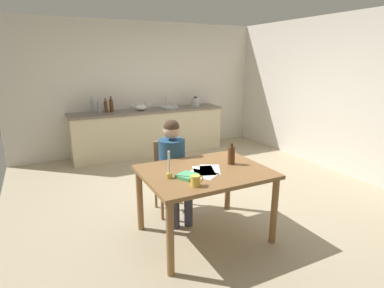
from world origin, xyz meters
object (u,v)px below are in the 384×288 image
at_px(sink_unit, 169,107).
at_px(mixing_bowl, 141,108).
at_px(book_magazine, 187,176).
at_px(bottle_oil, 92,106).
at_px(coffee_mug, 196,181).
at_px(wine_bottle_on_table, 231,155).
at_px(dining_table, 205,179).
at_px(bottle_vinegar, 99,107).
at_px(wine_glass_by_kettle, 143,104).
at_px(wine_glass_back_left, 138,104).
at_px(chair_at_table, 170,173).
at_px(wine_glass_near_sink, 148,103).
at_px(candlestick, 169,171).
at_px(person_seated, 174,163).
at_px(bottle_wine_red, 106,106).
at_px(bottle_sauce, 111,105).
at_px(wine_glass_back_right, 133,104).
at_px(stovetop_kettle, 195,102).

relative_size(sink_unit, mixing_bowl, 1.57).
relative_size(book_magazine, bottle_oil, 0.58).
height_order(bottle_oil, mixing_bowl, bottle_oil).
relative_size(coffee_mug, wine_bottle_on_table, 0.53).
xyz_separation_m(dining_table, bottle_vinegar, (-0.46, 3.26, 0.35)).
bearing_deg(wine_glass_by_kettle, dining_table, -97.32).
height_order(mixing_bowl, wine_glass_by_kettle, wine_glass_by_kettle).
xyz_separation_m(bottle_vinegar, mixing_bowl, (0.80, -0.01, -0.06)).
height_order(sink_unit, mixing_bowl, sink_unit).
bearing_deg(wine_glass_back_left, chair_at_table, -99.16).
height_order(bottle_oil, wine_glass_near_sink, bottle_oil).
bearing_deg(candlestick, person_seated, 63.43).
bearing_deg(bottle_wine_red, bottle_oil, -179.22).
height_order(wine_bottle_on_table, bottle_vinegar, bottle_vinegar).
bearing_deg(person_seated, wine_bottle_on_table, -50.35).
relative_size(dining_table, sink_unit, 3.57).
height_order(bottle_oil, bottle_sauce, bottle_oil).
bearing_deg(bottle_sauce, person_seated, -87.66).
xyz_separation_m(dining_table, sink_unit, (0.95, 3.24, 0.26)).
xyz_separation_m(candlestick, wine_glass_back_left, (0.76, 3.43, 0.17)).
xyz_separation_m(dining_table, bottle_oil, (-0.57, 3.32, 0.37)).
height_order(wine_glass_near_sink, wine_glass_back_right, same).
distance_m(wine_bottle_on_table, wine_glass_back_left, 3.35).
height_order(bottle_wine_red, wine_glass_by_kettle, bottle_wine_red).
bearing_deg(candlestick, bottle_sauce, 86.52).
distance_m(dining_table, bottle_wine_red, 3.36).
xyz_separation_m(chair_at_table, candlestick, (-0.33, -0.78, 0.34)).
height_order(bottle_vinegar, wine_glass_back_left, bottle_vinegar).
distance_m(wine_glass_back_left, wine_glass_back_right, 0.12).
bearing_deg(dining_table, wine_glass_by_kettle, 82.68).
bearing_deg(bottle_wine_red, stovetop_kettle, -2.75).
bearing_deg(wine_glass_near_sink, stovetop_kettle, -8.54).
height_order(person_seated, bottle_oil, bottle_oil).
xyz_separation_m(bottle_vinegar, wine_glass_back_left, (0.80, 0.13, -0.00)).
bearing_deg(chair_at_table, mixing_bowl, 80.35).
bearing_deg(stovetop_kettle, wine_glass_back_right, 173.57).
relative_size(coffee_mug, bottle_oil, 0.42).
bearing_deg(bottle_wine_red, candlestick, -91.71).
relative_size(dining_table, chair_at_table, 1.45).
bearing_deg(mixing_bowl, coffee_mug, -99.78).
bearing_deg(chair_at_table, bottle_wine_red, 95.12).
height_order(dining_table, bottle_oil, bottle_oil).
distance_m(bottle_wine_red, wine_glass_back_left, 0.66).
bearing_deg(candlestick, bottle_wine_red, 88.29).
bearing_deg(mixing_bowl, dining_table, -95.99).
distance_m(stovetop_kettle, wine_glass_by_kettle, 1.13).
height_order(coffee_mug, bottle_vinegar, bottle_vinegar).
height_order(bottle_sauce, wine_glass_back_right, bottle_sauce).
bearing_deg(person_seated, stovetop_kettle, 58.01).
bearing_deg(wine_glass_by_kettle, bottle_wine_red, -175.44).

